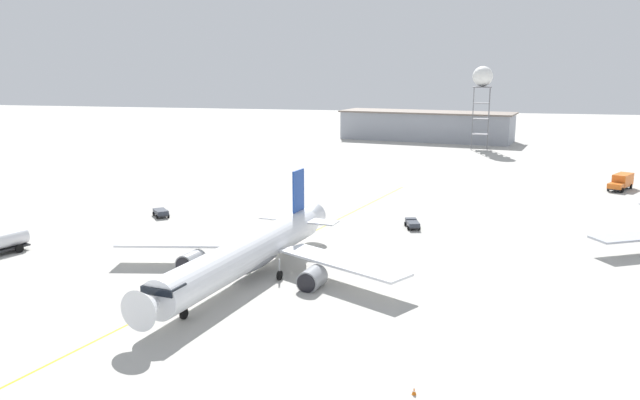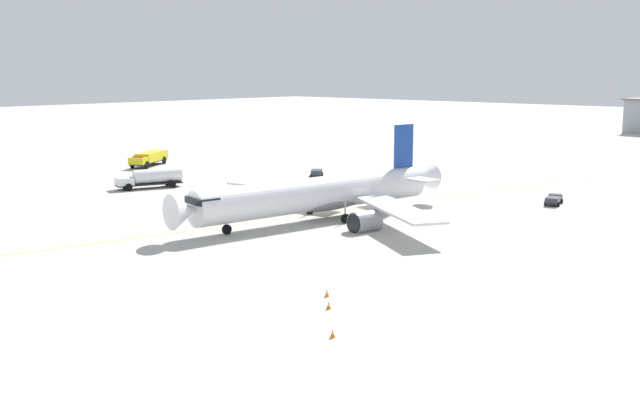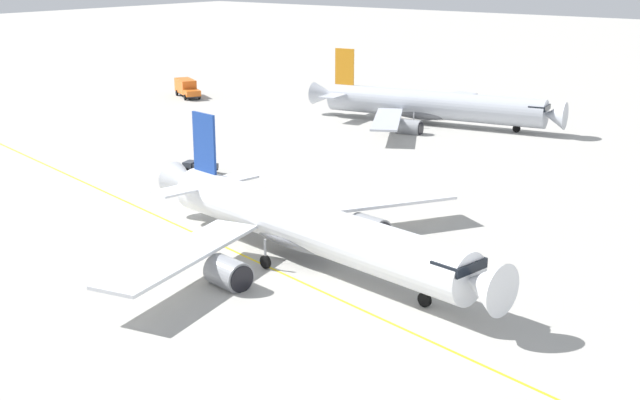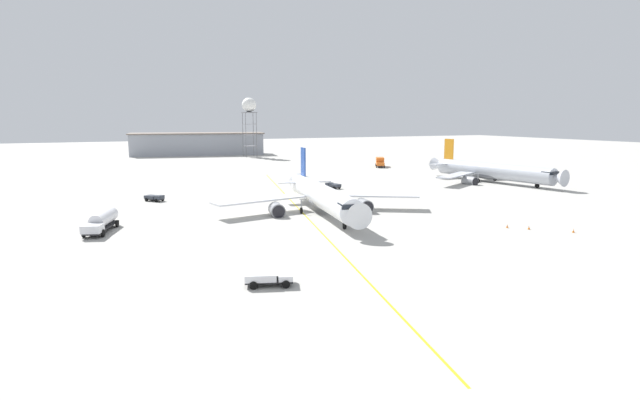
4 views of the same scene
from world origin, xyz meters
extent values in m
plane|color=#ADAAA3|center=(0.00, 0.00, 0.00)|extent=(600.00, 600.00, 0.00)
cylinder|color=white|center=(-1.93, -0.64, 3.19)|extent=(32.64, 8.96, 3.96)
cone|color=white|center=(-19.13, 2.07, 3.19)|extent=(3.55, 4.19, 3.76)
cone|color=white|center=(15.56, -3.39, 3.49)|extent=(4.48, 3.95, 3.37)
cube|color=black|center=(-16.95, 1.73, 4.09)|extent=(2.90, 3.70, 0.70)
ellipsoid|color=slate|center=(-0.33, -0.89, 2.10)|extent=(12.08, 5.34, 2.18)
cube|color=#193D93|center=(12.16, -2.86, 7.94)|extent=(3.20, 0.74, 5.53)
cube|color=white|center=(11.68, -5.89, 3.99)|extent=(3.28, 4.91, 0.20)
cube|color=white|center=(12.64, 0.18, 3.99)|extent=(3.28, 4.91, 0.20)
cube|color=white|center=(-0.32, -11.42, 2.50)|extent=(11.89, 16.55, 0.28)
cube|color=white|center=(2.92, 9.13, 2.50)|extent=(7.45, 17.30, 0.28)
cylinder|color=gray|center=(-2.52, -8.52, 1.01)|extent=(3.58, 2.95, 2.48)
cylinder|color=black|center=(-4.16, -8.26, 1.01)|extent=(0.48, 2.10, 2.11)
cylinder|color=gray|center=(-0.07, 7.04, 1.01)|extent=(3.58, 2.95, 2.48)
cylinder|color=black|center=(-1.71, 7.30, 1.01)|extent=(0.48, 2.10, 2.11)
cylinder|color=#9EA0A5|center=(-14.10, 1.28, 1.53)|extent=(0.20, 0.20, 1.95)
cylinder|color=black|center=(-14.10, 1.28, 0.55)|extent=(1.13, 0.47, 1.10)
cylinder|color=#9EA0A5|center=(-0.86, -4.23, 1.53)|extent=(0.20, 0.20, 1.95)
cylinder|color=black|center=(-0.86, -4.23, 0.55)|extent=(1.13, 0.47, 1.10)
cylinder|color=#9EA0A5|center=(0.20, 2.45, 1.53)|extent=(0.20, 0.20, 1.95)
cylinder|color=black|center=(0.20, 2.45, 0.55)|extent=(1.13, 0.47, 1.10)
cylinder|color=#B2B7C1|center=(20.36, -58.79, 2.97)|extent=(33.96, 9.88, 4.11)
cone|color=#B2B7C1|center=(2.55, -61.91, 2.97)|extent=(3.63, 4.36, 3.90)
cone|color=#B2B7C1|center=(38.46, -55.61, 3.27)|extent=(4.54, 4.13, 3.49)
cube|color=black|center=(4.72, -61.53, 3.89)|extent=(2.97, 3.86, 0.70)
ellipsoid|color=slate|center=(22.02, -58.50, 1.84)|extent=(12.61, 5.74, 2.26)
cube|color=orange|center=(34.99, -56.22, 7.83)|extent=(3.19, 0.79, 5.62)
cube|color=#B2B7C1|center=(35.62, -59.80, 3.79)|extent=(3.53, 5.99, 0.20)
cube|color=#B2B7C1|center=(34.36, -52.64, 3.79)|extent=(3.53, 5.99, 0.20)
cube|color=#B2B7C1|center=(25.13, -68.40, 2.25)|extent=(6.40, 16.85, 0.28)
cube|color=#B2B7C1|center=(21.58, -48.13, 2.25)|extent=(11.34, 16.11, 0.28)
cylinder|color=gray|center=(22.38, -66.37, 0.80)|extent=(3.84, 2.96, 2.40)
cylinder|color=black|center=(20.61, -66.68, 0.80)|extent=(0.50, 2.03, 2.04)
cylinder|color=gray|center=(19.67, -50.97, 0.80)|extent=(3.84, 2.96, 2.40)
cylinder|color=black|center=(17.91, -51.28, 0.80)|extent=(0.50, 2.03, 2.04)
cylinder|color=#9EA0A5|center=(7.72, -61.01, 1.40)|extent=(0.20, 0.20, 1.70)
cylinder|color=black|center=(7.72, -61.01, 0.55)|extent=(1.14, 0.49, 1.10)
cylinder|color=#9EA0A5|center=(22.62, -61.90, 1.40)|extent=(0.20, 0.20, 1.70)
cylinder|color=black|center=(22.62, -61.90, 0.55)|extent=(1.14, 0.49, 1.10)
cylinder|color=#9EA0A5|center=(21.42, -55.09, 1.40)|extent=(0.20, 0.20, 1.70)
cylinder|color=black|center=(21.42, -55.09, 0.55)|extent=(1.14, 0.49, 1.10)
cube|color=#232326|center=(27.03, -16.60, 0.42)|extent=(4.19, 2.43, 0.20)
cube|color=#2D333D|center=(28.36, -16.22, 0.87)|extent=(1.59, 1.90, 0.70)
cube|color=black|center=(28.84, -16.08, 0.97)|extent=(0.46, 1.34, 0.39)
cube|color=#2D333D|center=(26.36, -16.79, 0.82)|extent=(2.92, 2.28, 0.60)
cylinder|color=black|center=(28.14, -15.43, 0.32)|extent=(0.69, 0.45, 0.64)
cylinder|color=black|center=(28.59, -17.00, 0.32)|extent=(0.69, 0.45, 0.64)
cylinder|color=black|center=(25.59, -16.16, 0.32)|extent=(0.69, 0.45, 0.64)
cylinder|color=black|center=(26.04, -17.74, 0.32)|extent=(0.69, 0.45, 0.64)
cube|color=#232326|center=(68.15, -53.89, 0.60)|extent=(8.30, 5.81, 0.20)
cube|color=orange|center=(65.58, -52.52, 1.20)|extent=(3.34, 3.41, 1.00)
cube|color=black|center=(64.61, -52.00, 1.35)|extent=(1.09, 1.96, 0.56)
cube|color=orange|center=(69.30, -54.50, 1.90)|extent=(6.18, 4.93, 2.40)
cylinder|color=black|center=(65.00, -53.68, 0.50)|extent=(1.01, 0.72, 1.00)
cylinder|color=black|center=(66.21, -51.39, 0.50)|extent=(1.01, 0.72, 1.00)
cylinder|color=black|center=(69.86, -56.27, 0.50)|extent=(1.01, 0.72, 1.00)
cylinder|color=black|center=(71.08, -53.98, 0.50)|extent=(1.01, 0.72, 1.00)
cube|color=yellow|center=(1.21, 1.87, 0.00)|extent=(118.97, 26.48, 0.01)
camera|label=1|loc=(-66.66, -25.20, 23.63)|focal=35.43mm
camera|label=2|loc=(-65.03, -59.41, 17.53)|focal=41.72mm
camera|label=3|loc=(-42.50, 50.50, 24.49)|focal=47.12mm
camera|label=4|loc=(-81.38, 35.56, 16.61)|focal=28.88mm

